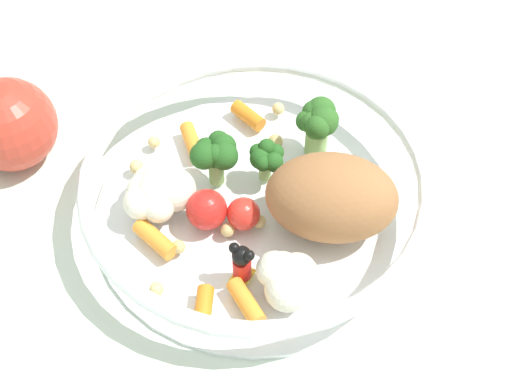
{
  "coord_description": "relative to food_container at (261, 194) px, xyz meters",
  "views": [
    {
      "loc": [
        0.17,
        -0.25,
        0.43
      ],
      "look_at": [
        -0.01,
        0.01,
        0.02
      ],
      "focal_mm": 50.21,
      "sensor_mm": 36.0,
      "label": 1
    }
  ],
  "objects": [
    {
      "name": "loose_apple",
      "position": [
        -0.19,
        -0.06,
        0.01
      ],
      "size": [
        0.07,
        0.07,
        0.08
      ],
      "color": "#BC3828",
      "rests_on": "ground_plane"
    },
    {
      "name": "food_container",
      "position": [
        0.0,
        0.0,
        0.0
      ],
      "size": [
        0.25,
        0.25,
        0.07
      ],
      "color": "white",
      "rests_on": "ground_plane"
    },
    {
      "name": "ground_plane",
      "position": [
        0.01,
        -0.01,
        -0.03
      ],
      "size": [
        2.4,
        2.4,
        0.0
      ],
      "primitive_type": "plane",
      "color": "silver"
    }
  ]
}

